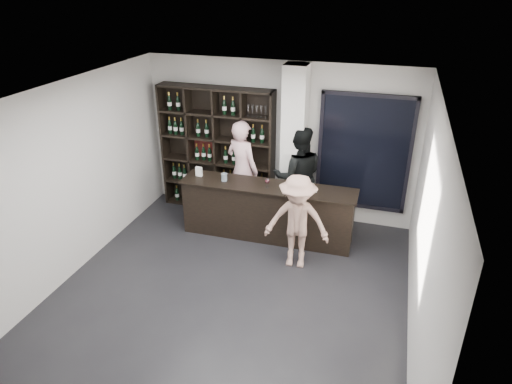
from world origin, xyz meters
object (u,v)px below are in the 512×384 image
(taster_black, at_px, (298,177))
(customer, at_px, (297,222))
(wine_shelf, at_px, (217,150))
(tasting_counter, at_px, (267,211))
(taster_pink, at_px, (242,169))

(taster_black, height_order, customer, taster_black)
(wine_shelf, distance_m, taster_black, 1.65)
(wine_shelf, distance_m, tasting_counter, 1.63)
(wine_shelf, xyz_separation_m, taster_pink, (0.56, -0.17, -0.26))
(tasting_counter, bearing_deg, taster_pink, 135.16)
(tasting_counter, xyz_separation_m, customer, (0.67, -0.70, 0.28))
(tasting_counter, distance_m, customer, 1.01)
(taster_black, bearing_deg, tasting_counter, 40.32)
(taster_black, bearing_deg, wine_shelf, -24.73)
(taster_pink, bearing_deg, taster_black, -158.87)
(wine_shelf, xyz_separation_m, tasting_counter, (1.23, -0.82, -0.70))
(wine_shelf, distance_m, customer, 2.47)
(tasting_counter, bearing_deg, taster_black, 58.06)
(tasting_counter, distance_m, taster_black, 0.87)
(customer, bearing_deg, wine_shelf, 136.95)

